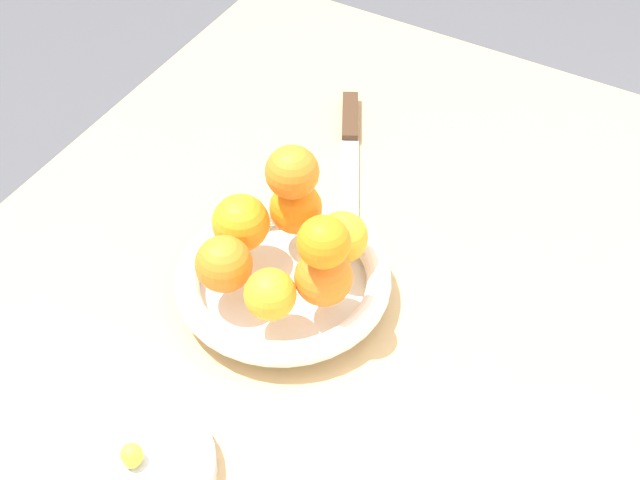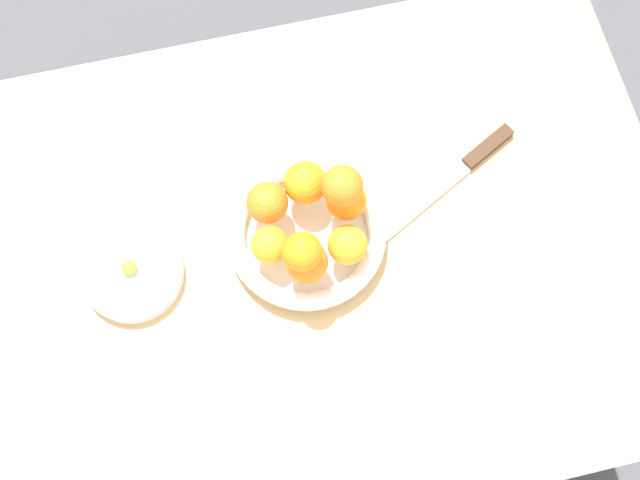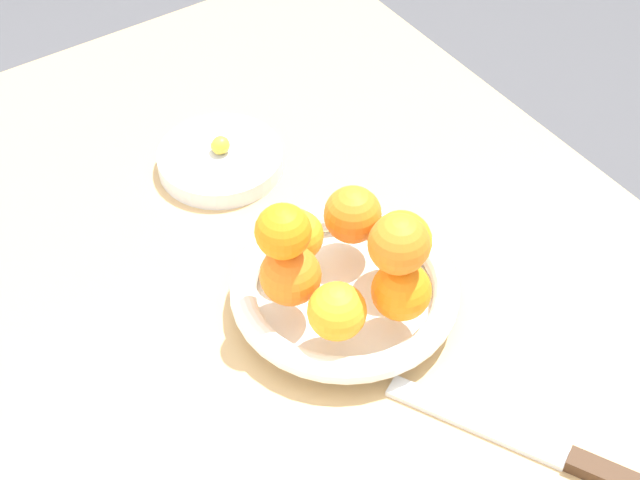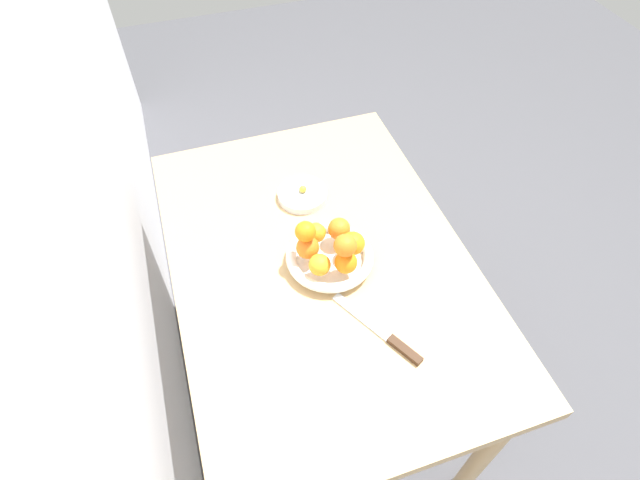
# 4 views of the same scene
# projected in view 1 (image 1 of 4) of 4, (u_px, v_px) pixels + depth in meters

# --- Properties ---
(dining_table) EXTENTS (1.10, 0.76, 0.74)m
(dining_table) POSITION_uv_depth(u_px,v_px,m) (293.00, 365.00, 1.08)
(dining_table) COLOR tan
(dining_table) RESTS_ON ground_plane
(fruit_bowl) EXTENTS (0.23, 0.23, 0.04)m
(fruit_bowl) POSITION_uv_depth(u_px,v_px,m) (283.00, 282.00, 1.02)
(fruit_bowl) COLOR white
(fruit_bowl) RESTS_ON dining_table
(candy_dish) EXTENTS (0.14, 0.14, 0.02)m
(candy_dish) POSITION_uv_depth(u_px,v_px,m) (137.00, 468.00, 0.88)
(candy_dish) COLOR silver
(candy_dish) RESTS_ON dining_table
(orange_0) EXTENTS (0.06, 0.06, 0.06)m
(orange_0) POSITION_uv_depth(u_px,v_px,m) (323.00, 277.00, 0.96)
(orange_0) COLOR orange
(orange_0) RESTS_ON fruit_bowl
(orange_1) EXTENTS (0.05, 0.05, 0.05)m
(orange_1) POSITION_uv_depth(u_px,v_px,m) (342.00, 237.00, 1.00)
(orange_1) COLOR orange
(orange_1) RESTS_ON fruit_bowl
(orange_2) EXTENTS (0.06, 0.06, 0.06)m
(orange_2) POSITION_uv_depth(u_px,v_px,m) (296.00, 208.00, 1.03)
(orange_2) COLOR orange
(orange_2) RESTS_ON fruit_bowl
(orange_3) EXTENTS (0.06, 0.06, 0.06)m
(orange_3) POSITION_uv_depth(u_px,v_px,m) (241.00, 223.00, 1.02)
(orange_3) COLOR orange
(orange_3) RESTS_ON fruit_bowl
(orange_4) EXTENTS (0.06, 0.06, 0.06)m
(orange_4) POSITION_uv_depth(u_px,v_px,m) (224.00, 264.00, 0.98)
(orange_4) COLOR orange
(orange_4) RESTS_ON fruit_bowl
(orange_5) EXTENTS (0.05, 0.05, 0.05)m
(orange_5) POSITION_uv_depth(u_px,v_px,m) (269.00, 294.00, 0.95)
(orange_5) COLOR orange
(orange_5) RESTS_ON fruit_bowl
(orange_6) EXTENTS (0.05, 0.05, 0.05)m
(orange_6) POSITION_uv_depth(u_px,v_px,m) (325.00, 240.00, 0.92)
(orange_6) COLOR orange
(orange_6) RESTS_ON orange_0
(orange_7) EXTENTS (0.06, 0.06, 0.06)m
(orange_7) POSITION_uv_depth(u_px,v_px,m) (292.00, 172.00, 0.99)
(orange_7) COLOR orange
(orange_7) RESTS_ON orange_2
(candy_ball_0) EXTENTS (0.02, 0.02, 0.02)m
(candy_ball_0) POSITION_uv_depth(u_px,v_px,m) (132.00, 460.00, 0.86)
(candy_ball_0) COLOR gold
(candy_ball_0) RESTS_ON candy_dish
(candy_ball_1) EXTENTS (0.02, 0.02, 0.02)m
(candy_ball_1) POSITION_uv_depth(u_px,v_px,m) (134.00, 456.00, 0.86)
(candy_ball_1) COLOR gold
(candy_ball_1) RESTS_ON candy_dish
(candy_ball_2) EXTENTS (0.01, 0.01, 0.01)m
(candy_ball_2) POSITION_uv_depth(u_px,v_px,m) (134.00, 457.00, 0.86)
(candy_ball_2) COLOR #8C4C99
(candy_ball_2) RESTS_ON candy_dish
(candy_ball_3) EXTENTS (0.01, 0.01, 0.01)m
(candy_ball_3) POSITION_uv_depth(u_px,v_px,m) (135.00, 457.00, 0.86)
(candy_ball_3) COLOR gold
(candy_ball_3) RESTS_ON candy_dish
(candy_ball_4) EXTENTS (0.02, 0.02, 0.02)m
(candy_ball_4) POSITION_uv_depth(u_px,v_px,m) (131.00, 454.00, 0.86)
(candy_ball_4) COLOR gold
(candy_ball_4) RESTS_ON candy_dish
(knife) EXTENTS (0.24, 0.14, 0.01)m
(knife) POSITION_uv_depth(u_px,v_px,m) (350.00, 150.00, 1.20)
(knife) COLOR #3F2819
(knife) RESTS_ON dining_table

